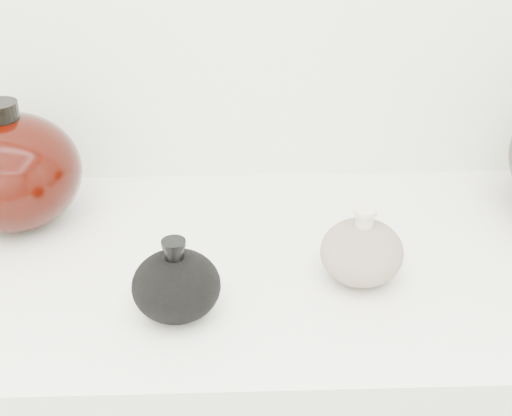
{
  "coord_description": "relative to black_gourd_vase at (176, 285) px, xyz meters",
  "views": [
    {
      "loc": [
        -0.05,
        0.15,
        1.44
      ],
      "look_at": [
        -0.03,
        0.92,
        1.0
      ],
      "focal_mm": 50.0,
      "sensor_mm": 36.0,
      "label": 1
    }
  ],
  "objects": [
    {
      "name": "black_gourd_vase",
      "position": [
        0.0,
        0.0,
        0.0
      ],
      "size": [
        0.12,
        0.12,
        0.1
      ],
      "color": "black",
      "rests_on": "display_counter"
    },
    {
      "name": "cream_gourd_vase",
      "position": [
        0.23,
        0.06,
        0.0
      ],
      "size": [
        0.14,
        0.14,
        0.1
      ],
      "color": "beige",
      "rests_on": "display_counter"
    },
    {
      "name": "left_round_pot",
      "position": [
        -0.25,
        0.22,
        0.04
      ],
      "size": [
        0.2,
        0.2,
        0.19
      ],
      "color": "black",
      "rests_on": "display_counter"
    }
  ]
}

